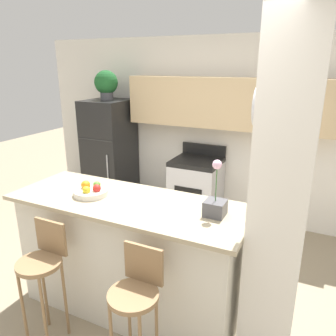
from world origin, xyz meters
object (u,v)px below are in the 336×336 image
object	(u,v)px
orchid_vase	(215,203)
fruit_bowl	(91,191)
potted_plant_on_fridge	(106,84)
refrigerator	(110,154)
stove_range	(196,190)
bar_stool_right	(136,297)
bar_stool_left	(43,265)
trash_bin	(132,204)

from	to	relation	value
orchid_vase	fruit_bowl	xyz separation A→B (m)	(-1.10, -0.08, -0.06)
potted_plant_on_fridge	orchid_vase	bearing A→B (deg)	-39.10
refrigerator	orchid_vase	xyz separation A→B (m)	(2.29, -1.86, 0.35)
potted_plant_on_fridge	refrigerator	bearing A→B (deg)	-65.55
stove_range	orchid_vase	xyz separation A→B (m)	(0.87, -1.91, 0.72)
bar_stool_right	fruit_bowl	distance (m)	1.04
stove_range	fruit_bowl	xyz separation A→B (m)	(-0.23, -2.00, 0.66)
bar_stool_left	orchid_vase	distance (m)	1.42
potted_plant_on_fridge	trash_bin	bearing A→B (deg)	-24.92
refrigerator	trash_bin	distance (m)	0.87
bar_stool_right	potted_plant_on_fridge	world-z (taller)	potted_plant_on_fridge
refrigerator	stove_range	distance (m)	1.47
potted_plant_on_fridge	trash_bin	distance (m)	1.81
potted_plant_on_fridge	orchid_vase	distance (m)	3.03
refrigerator	trash_bin	xyz separation A→B (m)	(0.53, -0.25, -0.64)
stove_range	bar_stool_left	distance (m)	2.57
bar_stool_left	potted_plant_on_fridge	world-z (taller)	potted_plant_on_fridge
refrigerator	potted_plant_on_fridge	size ratio (longest dim) A/B	3.94
bar_stool_left	trash_bin	distance (m)	2.36
stove_range	fruit_bowl	size ratio (longest dim) A/B	3.57
refrigerator	orchid_vase	size ratio (longest dim) A/B	3.82
refrigerator	potted_plant_on_fridge	world-z (taller)	potted_plant_on_fridge
bar_stool_right	potted_plant_on_fridge	xyz separation A→B (m)	(-1.95, 2.48, 1.22)
stove_range	trash_bin	world-z (taller)	stove_range
potted_plant_on_fridge	stove_range	bearing A→B (deg)	2.28
fruit_bowl	orchid_vase	bearing A→B (deg)	4.29
bar_stool_right	potted_plant_on_fridge	size ratio (longest dim) A/B	2.40
refrigerator	bar_stool_left	world-z (taller)	refrigerator
orchid_vase	trash_bin	distance (m)	2.58
bar_stool_right	orchid_vase	distance (m)	0.87
bar_stool_left	fruit_bowl	distance (m)	0.70
refrigerator	stove_range	size ratio (longest dim) A/B	1.56
stove_range	orchid_vase	size ratio (longest dim) A/B	2.45
orchid_vase	bar_stool_right	bearing A→B (deg)	-118.04
fruit_bowl	trash_bin	xyz separation A→B (m)	(-0.66, 1.69, -0.93)
orchid_vase	stove_range	bearing A→B (deg)	114.39
bar_stool_left	refrigerator	bearing A→B (deg)	114.13
refrigerator	stove_range	world-z (taller)	refrigerator
bar_stool_right	potted_plant_on_fridge	distance (m)	3.39
stove_range	orchid_vase	world-z (taller)	orchid_vase
orchid_vase	trash_bin	size ratio (longest dim) A/B	1.15
stove_range	bar_stool_right	distance (m)	2.60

